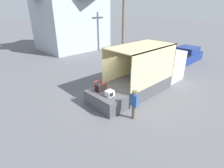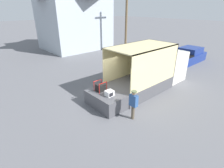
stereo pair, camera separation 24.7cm
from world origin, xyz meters
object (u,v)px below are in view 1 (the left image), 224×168
Objects in this scene: worker_person at (134,102)px; portable_generator at (101,87)px; pickup_truck_blue at (184,56)px; utility_pole at (123,20)px; microwave at (110,93)px; box_truck at (153,72)px.

portable_generator is at bearing 96.54° from worker_person.
utility_pole is (-1.81, 7.54, 3.40)m from pickup_truck_blue.
pickup_truck_blue is 8.46m from utility_pole.
microwave is 0.27× the size of worker_person.
pickup_truck_blue is at bearing 7.33° from microwave.
utility_pole is (10.74, 9.15, 2.98)m from microwave.
portable_generator is at bearing 87.76° from microwave.
worker_person is (0.27, -2.38, -0.11)m from portable_generator.
utility_pole is (5.89, 8.74, 3.05)m from box_truck.
pickup_truck_blue is (12.56, 1.62, -0.42)m from microwave.
utility_pole is (10.44, 10.69, 3.02)m from worker_person.
portable_generator is 13.87m from utility_pole.
microwave is at bearing -172.67° from pickup_truck_blue.
worker_person is at bearing -134.31° from utility_pole.
utility_pole reaches higher than box_truck.
box_truck is 4.14× the size of worker_person.
box_truck is 1.36× the size of pickup_truck_blue.
box_truck is 4.84m from portable_generator.
utility_pole is at bearing 45.69° from worker_person.
worker_person is 0.33× the size of pickup_truck_blue.
microwave is at bearing -139.57° from utility_pole.
pickup_truck_blue is at bearing -76.47° from utility_pole.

